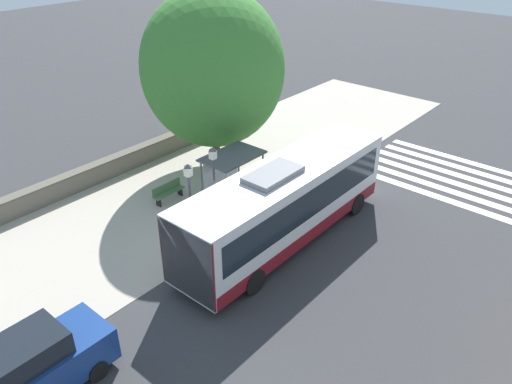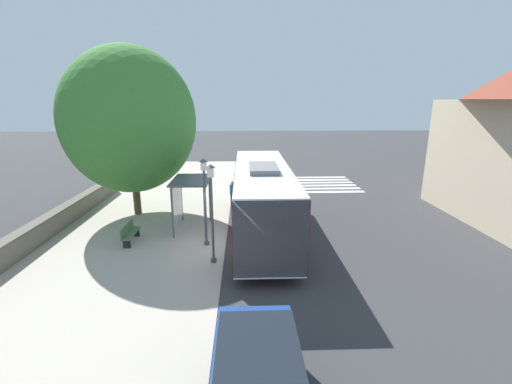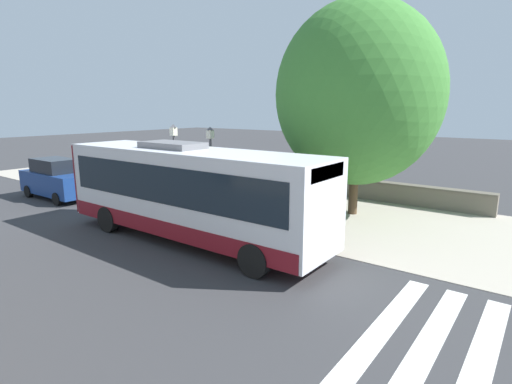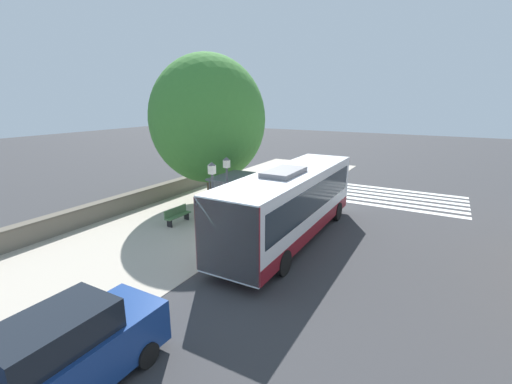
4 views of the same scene
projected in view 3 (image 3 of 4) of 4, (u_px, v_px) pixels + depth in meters
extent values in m
plane|color=#353538|center=(196.00, 223.00, 16.73)|extent=(120.00, 120.00, 0.00)
cube|color=#ADA393|center=(259.00, 202.00, 20.25)|extent=(9.00, 44.00, 0.02)
cube|color=silver|center=(352.00, 365.00, 7.44)|extent=(9.00, 0.50, 0.01)
cube|color=#6B6356|center=(300.00, 182.00, 23.33)|extent=(0.50, 20.00, 0.95)
cube|color=#5B5449|center=(301.00, 173.00, 23.22)|extent=(0.60, 20.00, 0.08)
cube|color=silver|center=(190.00, 190.00, 14.09)|extent=(2.52, 10.73, 2.85)
cube|color=black|center=(189.00, 180.00, 14.02)|extent=(2.56, 9.87, 1.25)
cube|color=maroon|center=(191.00, 221.00, 14.33)|extent=(2.56, 10.51, 0.57)
cube|color=maroon|center=(103.00, 175.00, 17.22)|extent=(2.56, 0.06, 2.74)
cube|color=black|center=(327.00, 172.00, 10.73)|extent=(1.89, 0.08, 0.40)
cube|color=slate|center=(172.00, 145.00, 14.25)|extent=(1.26, 2.36, 0.22)
cylinder|color=black|center=(298.00, 239.00, 13.10)|extent=(0.30, 1.00, 1.00)
cylinder|color=black|center=(254.00, 260.00, 11.25)|extent=(0.30, 1.00, 1.00)
cylinder|color=black|center=(157.00, 207.00, 17.25)|extent=(0.30, 1.00, 1.00)
cylinder|color=black|center=(108.00, 219.00, 15.40)|extent=(0.30, 1.00, 1.00)
cylinder|color=#515459|center=(228.00, 192.00, 16.68)|extent=(0.08, 0.08, 2.51)
cylinder|color=#515459|center=(277.00, 200.00, 15.25)|extent=(0.08, 0.08, 2.51)
cylinder|color=#515459|center=(250.00, 187.00, 17.86)|extent=(0.08, 0.08, 2.51)
cylinder|color=#515459|center=(297.00, 194.00, 16.43)|extent=(0.08, 0.08, 2.51)
cube|color=#515459|center=(263.00, 162.00, 16.29)|extent=(1.80, 2.74, 0.08)
cube|color=silver|center=(273.00, 187.00, 17.10)|extent=(0.03, 2.19, 2.01)
cylinder|color=#2D3347|center=(322.00, 242.00, 13.12)|extent=(0.12, 0.12, 0.77)
cylinder|color=#2D3347|center=(320.00, 243.00, 12.99)|extent=(0.12, 0.12, 0.77)
cube|color=#38609E|center=(321.00, 222.00, 12.91)|extent=(0.34, 0.22, 0.62)
sphere|color=tan|center=(322.00, 210.00, 12.83)|extent=(0.21, 0.21, 0.21)
cube|color=#4C7247|center=(266.00, 196.00, 19.72)|extent=(0.40, 1.67, 0.06)
cube|color=#4C7247|center=(268.00, 191.00, 19.81)|extent=(0.04, 1.67, 0.40)
cube|color=black|center=(255.00, 198.00, 20.16)|extent=(0.32, 0.06, 0.45)
cube|color=black|center=(277.00, 202.00, 19.38)|extent=(0.32, 0.06, 0.45)
cylinder|color=#4C4C51|center=(177.00, 213.00, 17.97)|extent=(0.24, 0.24, 0.16)
cylinder|color=#4C4C51|center=(175.00, 176.00, 17.62)|extent=(0.10, 0.10, 3.54)
cube|color=silver|center=(173.00, 132.00, 17.22)|extent=(0.24, 0.24, 0.35)
pyramid|color=#4C4C51|center=(173.00, 126.00, 17.17)|extent=(0.28, 0.28, 0.14)
cylinder|color=#4C4C51|center=(212.00, 217.00, 17.31)|extent=(0.24, 0.24, 0.16)
cylinder|color=#4C4C51|center=(211.00, 179.00, 16.97)|extent=(0.10, 0.10, 3.46)
cube|color=silver|center=(210.00, 134.00, 16.57)|extent=(0.24, 0.24, 0.35)
pyramid|color=#4C4C51|center=(210.00, 128.00, 16.52)|extent=(0.28, 0.28, 0.14)
cylinder|color=brown|center=(354.00, 178.00, 17.77)|extent=(0.40, 0.40, 3.34)
ellipsoid|color=#3D7F33|center=(358.00, 94.00, 17.02)|extent=(7.07, 7.07, 7.77)
cube|color=navy|center=(57.00, 183.00, 21.08)|extent=(1.77, 4.67, 1.13)
cube|color=black|center=(54.00, 165.00, 20.96)|extent=(1.50, 2.43, 0.70)
cylinder|color=black|center=(89.00, 193.00, 20.95)|extent=(0.22, 0.64, 0.64)
cylinder|color=black|center=(57.00, 199.00, 19.65)|extent=(0.22, 0.64, 0.64)
cylinder|color=black|center=(59.00, 187.00, 22.73)|extent=(0.22, 0.64, 0.64)
cylinder|color=black|center=(29.00, 191.00, 21.43)|extent=(0.22, 0.64, 0.64)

